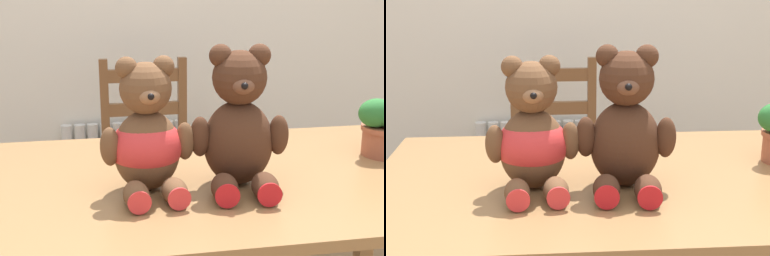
# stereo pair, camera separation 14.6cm
# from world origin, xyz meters

# --- Properties ---
(radiator) EXTENTS (0.67, 0.10, 0.61)m
(radiator) POSITION_xyz_m (-0.25, 1.76, 0.27)
(radiator) COLOR silver
(radiator) RESTS_ON ground_plane
(dining_table) EXTENTS (1.47, 0.92, 0.77)m
(dining_table) POSITION_xyz_m (0.00, 0.46, 0.68)
(dining_table) COLOR olive
(dining_table) RESTS_ON ground_plane
(wooden_chair_behind) EXTENTS (0.41, 0.45, 0.99)m
(wooden_chair_behind) POSITION_xyz_m (-0.17, 1.32, 0.47)
(wooden_chair_behind) COLOR brown
(wooden_chair_behind) RESTS_ON ground_plane
(teddy_bear_left) EXTENTS (0.26, 0.27, 0.37)m
(teddy_bear_left) POSITION_xyz_m (-0.26, 0.38, 0.92)
(teddy_bear_left) COLOR brown
(teddy_bear_left) RESTS_ON dining_table
(teddy_bear_right) EXTENTS (0.28, 0.29, 0.40)m
(teddy_bear_right) POSITION_xyz_m (-0.01, 0.37, 0.94)
(teddy_bear_right) COLOR #472819
(teddy_bear_right) RESTS_ON dining_table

